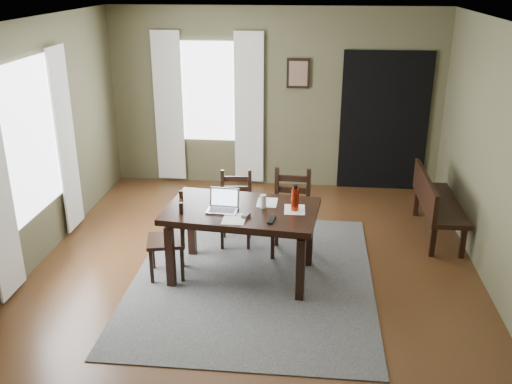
# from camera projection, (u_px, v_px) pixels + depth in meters

# --- Properties ---
(ground) EXTENTS (5.00, 6.00, 0.01)m
(ground) POSITION_uv_depth(u_px,v_px,m) (253.00, 278.00, 6.30)
(ground) COLOR #492C16
(room_shell) EXTENTS (5.02, 6.02, 2.71)m
(room_shell) POSITION_uv_depth(u_px,v_px,m) (253.00, 118.00, 5.64)
(room_shell) COLOR brown
(room_shell) RESTS_ON ground
(rug) EXTENTS (2.60, 3.20, 0.01)m
(rug) POSITION_uv_depth(u_px,v_px,m) (253.00, 277.00, 6.30)
(rug) COLOR #474747
(rug) RESTS_ON ground
(dining_table) EXTENTS (1.68, 1.11, 0.80)m
(dining_table) POSITION_uv_depth(u_px,v_px,m) (242.00, 217.00, 6.09)
(dining_table) COLOR black
(dining_table) RESTS_ON rug
(chair_end) EXTENTS (0.48, 0.48, 0.92)m
(chair_end) POSITION_uv_depth(u_px,v_px,m) (171.00, 238.00, 6.19)
(chair_end) COLOR black
(chair_end) RESTS_ON rug
(chair_back_left) EXTENTS (0.42, 0.42, 0.89)m
(chair_back_left) POSITION_uv_depth(u_px,v_px,m) (236.00, 209.00, 6.96)
(chair_back_left) COLOR black
(chair_back_left) RESTS_ON rug
(chair_back_right) EXTENTS (0.47, 0.47, 1.00)m
(chair_back_right) POSITION_uv_depth(u_px,v_px,m) (291.00, 214.00, 6.70)
(chair_back_right) COLOR black
(chair_back_right) RESTS_ON rug
(bench) EXTENTS (0.45, 1.41, 0.80)m
(bench) POSITION_uv_depth(u_px,v_px,m) (434.00, 200.00, 7.15)
(bench) COLOR black
(bench) RESTS_ON ground
(laptop) EXTENTS (0.33, 0.27, 0.22)m
(laptop) POSITION_uv_depth(u_px,v_px,m) (223.00, 204.00, 6.00)
(laptop) COLOR #B7B7BC
(laptop) RESTS_ON dining_table
(computer_mouse) EXTENTS (0.09, 0.12, 0.04)m
(computer_mouse) POSITION_uv_depth(u_px,v_px,m) (246.00, 216.00, 5.83)
(computer_mouse) COLOR #3F3F42
(computer_mouse) RESTS_ON dining_table
(tv_remote) EXTENTS (0.08, 0.20, 0.02)m
(tv_remote) POSITION_uv_depth(u_px,v_px,m) (271.00, 220.00, 5.75)
(tv_remote) COLOR black
(tv_remote) RESTS_ON dining_table
(drinking_glass) EXTENTS (0.07, 0.07, 0.15)m
(drinking_glass) POSITION_uv_depth(u_px,v_px,m) (263.00, 201.00, 6.04)
(drinking_glass) COLOR silver
(drinking_glass) RESTS_ON dining_table
(water_bottle) EXTENTS (0.10, 0.10, 0.28)m
(water_bottle) POSITION_uv_depth(u_px,v_px,m) (295.00, 199.00, 5.96)
(water_bottle) COLOR #991F0B
(water_bottle) RESTS_ON dining_table
(paper_c) EXTENTS (0.22, 0.28, 0.00)m
(paper_c) POSITION_uv_depth(u_px,v_px,m) (267.00, 202.00, 6.20)
(paper_c) COLOR white
(paper_c) RESTS_ON dining_table
(paper_d) EXTENTS (0.23, 0.29, 0.00)m
(paper_d) POSITION_uv_depth(u_px,v_px,m) (295.00, 210.00, 6.02)
(paper_d) COLOR white
(paper_d) RESTS_ON dining_table
(paper_e) EXTENTS (0.23, 0.30, 0.00)m
(paper_e) POSITION_uv_depth(u_px,v_px,m) (234.00, 219.00, 5.80)
(paper_e) COLOR white
(paper_e) RESTS_ON dining_table
(window_left) EXTENTS (0.01, 1.30, 1.70)m
(window_left) POSITION_uv_depth(u_px,v_px,m) (29.00, 140.00, 6.19)
(window_left) COLOR white
(window_left) RESTS_ON ground
(window_back) EXTENTS (1.00, 0.01, 1.50)m
(window_back) POSITION_uv_depth(u_px,v_px,m) (208.00, 92.00, 8.62)
(window_back) COLOR white
(window_back) RESTS_ON ground
(curtain_left_far) EXTENTS (0.03, 0.48, 2.30)m
(curtain_left_far) POSITION_uv_depth(u_px,v_px,m) (66.00, 141.00, 7.04)
(curtain_left_far) COLOR silver
(curtain_left_far) RESTS_ON ground
(curtain_back_left) EXTENTS (0.44, 0.03, 2.30)m
(curtain_back_left) POSITION_uv_depth(u_px,v_px,m) (169.00, 107.00, 8.74)
(curtain_back_left) COLOR silver
(curtain_back_left) RESTS_ON ground
(curtain_back_right) EXTENTS (0.44, 0.03, 2.30)m
(curtain_back_right) POSITION_uv_depth(u_px,v_px,m) (249.00, 109.00, 8.62)
(curtain_back_right) COLOR silver
(curtain_back_right) RESTS_ON ground
(framed_picture) EXTENTS (0.34, 0.03, 0.44)m
(framed_picture) POSITION_uv_depth(u_px,v_px,m) (298.00, 73.00, 8.37)
(framed_picture) COLOR black
(framed_picture) RESTS_ON ground
(doorway_back) EXTENTS (1.30, 0.03, 2.10)m
(doorway_back) POSITION_uv_depth(u_px,v_px,m) (384.00, 122.00, 8.51)
(doorway_back) COLOR black
(doorway_back) RESTS_ON ground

